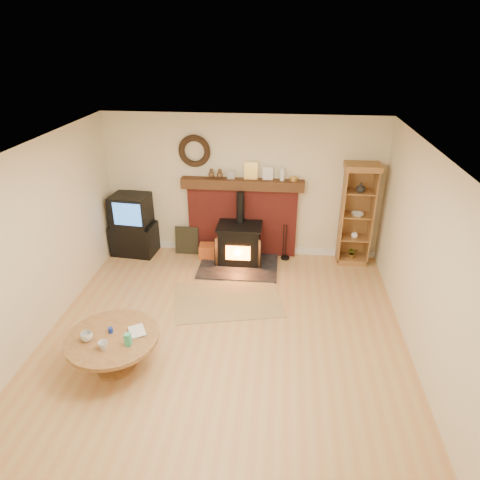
# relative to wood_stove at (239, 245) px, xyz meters

# --- Properties ---
(ground) EXTENTS (5.50, 5.50, 0.00)m
(ground) POSITION_rel_wood_stove_xyz_m (0.01, -2.27, -0.36)
(ground) COLOR tan
(ground) RESTS_ON ground
(room_shell) EXTENTS (5.02, 5.52, 2.61)m
(room_shell) POSITION_rel_wood_stove_xyz_m (-0.00, -2.18, 1.36)
(room_shell) COLOR beige
(room_shell) RESTS_ON ground
(chimney_breast) EXTENTS (2.20, 0.22, 1.78)m
(chimney_breast) POSITION_rel_wood_stove_xyz_m (0.02, 0.39, 0.44)
(chimney_breast) COLOR maroon
(chimney_breast) RESTS_ON ground
(wood_stove) EXTENTS (1.40, 1.00, 1.30)m
(wood_stove) POSITION_rel_wood_stove_xyz_m (0.00, 0.00, 0.00)
(wood_stove) COLOR black
(wood_stove) RESTS_ON ground
(area_rug) EXTENTS (1.87, 1.48, 0.01)m
(area_rug) POSITION_rel_wood_stove_xyz_m (-0.06, -1.24, -0.35)
(area_rug) COLOR brown
(area_rug) RESTS_ON ground
(tv_unit) EXTENTS (0.84, 0.63, 1.17)m
(tv_unit) POSITION_rel_wood_stove_xyz_m (-2.03, 0.19, 0.20)
(tv_unit) COLOR black
(tv_unit) RESTS_ON ground
(curio_cabinet) EXTENTS (0.60, 0.43, 1.85)m
(curio_cabinet) POSITION_rel_wood_stove_xyz_m (2.05, 0.28, 0.57)
(curio_cabinet) COLOR olive
(curio_cabinet) RESTS_ON ground
(firelog_box) EXTENTS (0.44, 0.29, 0.27)m
(firelog_box) POSITION_rel_wood_stove_xyz_m (-0.55, 0.13, -0.23)
(firelog_box) COLOR orange
(firelog_box) RESTS_ON ground
(leaning_painting) EXTENTS (0.44, 0.12, 0.53)m
(leaning_painting) POSITION_rel_wood_stove_xyz_m (-1.03, 0.28, -0.10)
(leaning_painting) COLOR black
(leaning_painting) RESTS_ON ground
(fire_tools) EXTENTS (0.16, 0.16, 0.70)m
(fire_tools) POSITION_rel_wood_stove_xyz_m (0.83, 0.23, -0.26)
(fire_tools) COLOR black
(fire_tools) RESTS_ON ground
(coffee_table) EXTENTS (1.14, 1.14, 0.64)m
(coffee_table) POSITION_rel_wood_stove_xyz_m (-1.27, -2.88, 0.03)
(coffee_table) COLOR brown
(coffee_table) RESTS_ON ground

